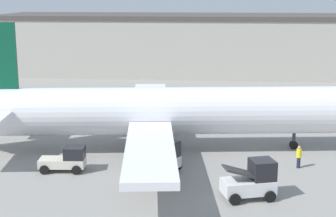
{
  "coord_description": "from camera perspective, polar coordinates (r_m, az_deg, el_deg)",
  "views": [
    {
      "loc": [
        3.79,
        -41.73,
        13.14
      ],
      "look_at": [
        0.0,
        0.0,
        3.63
      ],
      "focal_mm": 55.0,
      "sensor_mm": 36.0,
      "label": 1
    }
  ],
  "objects": [
    {
      "name": "terminal_building",
      "position": [
        85.71,
        11.4,
        6.96
      ],
      "size": [
        88.17,
        15.66,
        9.59
      ],
      "color": "#ADA89E",
      "rests_on": "ground_plane"
    },
    {
      "name": "belt_loader_truck",
      "position": [
        34.11,
        9.31,
        -7.9
      ],
      "size": [
        3.72,
        2.82,
        2.56
      ],
      "rotation": [
        0.0,
        0.0,
        0.29
      ],
      "color": "silver",
      "rests_on": "ground_plane"
    },
    {
      "name": "pushback_tug",
      "position": [
        39.4,
        -11.2,
        -5.59
      ],
      "size": [
        3.48,
        1.94,
        1.9
      ],
      "rotation": [
        0.0,
        0.0,
        0.07
      ],
      "color": "beige",
      "rests_on": "ground_plane"
    },
    {
      "name": "ground_plane",
      "position": [
        43.91,
        -0.0,
        -4.62
      ],
      "size": [
        400.0,
        400.0,
        0.0
      ],
      "primitive_type": "plane",
      "color": "gray"
    },
    {
      "name": "airplane",
      "position": [
        43.01,
        -1.18,
        -0.38
      ],
      "size": [
        37.63,
        31.08,
        10.79
      ],
      "rotation": [
        0.0,
        0.0,
        0.12
      ],
      "color": "white",
      "rests_on": "ground_plane"
    },
    {
      "name": "ground_crew_worker",
      "position": [
        40.56,
        14.3,
        -5.14
      ],
      "size": [
        0.38,
        0.38,
        1.74
      ],
      "rotation": [
        0.0,
        0.0,
        4.57
      ],
      "color": "#1E2338",
      "rests_on": "ground_plane"
    },
    {
      "name": "baggage_tug",
      "position": [
        38.57,
        -0.42,
        -5.46
      ],
      "size": [
        3.06,
        2.83,
        2.39
      ],
      "rotation": [
        0.0,
        0.0,
        -0.52
      ],
      "color": "silver",
      "rests_on": "ground_plane"
    }
  ]
}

